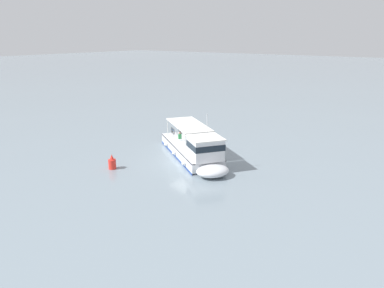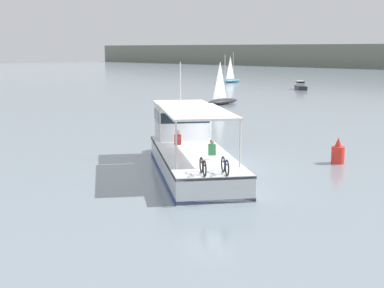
{
  "view_description": "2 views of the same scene",
  "coord_description": "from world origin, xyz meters",
  "px_view_note": "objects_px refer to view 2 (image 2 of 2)",
  "views": [
    {
      "loc": [
        -20.06,
        26.36,
        11.82
      ],
      "look_at": [
        0.24,
        -1.55,
        1.4
      ],
      "focal_mm": 33.7,
      "sensor_mm": 36.0,
      "label": 1
    },
    {
      "loc": [
        19.6,
        -20.57,
        6.07
      ],
      "look_at": [
        0.24,
        -1.55,
        1.4
      ],
      "focal_mm": 52.05,
      "sensor_mm": 36.0,
      "label": 2
    }
  ],
  "objects_px": {
    "ferry_main": "(189,148)",
    "motorboat_mid_channel": "(301,86)",
    "channel_buoy": "(338,153)",
    "sailboat_far_right": "(232,79)",
    "sailboat_near_starboard": "(223,99)"
  },
  "relations": [
    {
      "from": "motorboat_mid_channel",
      "to": "channel_buoy",
      "type": "distance_m",
      "value": 55.14
    },
    {
      "from": "ferry_main",
      "to": "motorboat_mid_channel",
      "type": "relative_size",
      "value": 3.51
    },
    {
      "from": "channel_buoy",
      "to": "ferry_main",
      "type": "bearing_deg",
      "value": -127.22
    },
    {
      "from": "sailboat_far_right",
      "to": "channel_buoy",
      "type": "distance_m",
      "value": 72.31
    },
    {
      "from": "motorboat_mid_channel",
      "to": "channel_buoy",
      "type": "bearing_deg",
      "value": -53.37
    },
    {
      "from": "motorboat_mid_channel",
      "to": "sailboat_far_right",
      "type": "height_order",
      "value": "sailboat_far_right"
    },
    {
      "from": "sailboat_near_starboard",
      "to": "channel_buoy",
      "type": "bearing_deg",
      "value": -36.67
    },
    {
      "from": "motorboat_mid_channel",
      "to": "ferry_main",
      "type": "bearing_deg",
      "value": -61.03
    },
    {
      "from": "motorboat_mid_channel",
      "to": "sailboat_far_right",
      "type": "distance_m",
      "value": 20.0
    },
    {
      "from": "sailboat_near_starboard",
      "to": "sailboat_far_right",
      "type": "relative_size",
      "value": 1.0
    },
    {
      "from": "sailboat_far_right",
      "to": "channel_buoy",
      "type": "bearing_deg",
      "value": -44.06
    },
    {
      "from": "sailboat_near_starboard",
      "to": "sailboat_far_right",
      "type": "bearing_deg",
      "value": 130.01
    },
    {
      "from": "sailboat_far_right",
      "to": "sailboat_near_starboard",
      "type": "bearing_deg",
      "value": -49.99
    },
    {
      "from": "motorboat_mid_channel",
      "to": "sailboat_near_starboard",
      "type": "relative_size",
      "value": 0.64
    },
    {
      "from": "ferry_main",
      "to": "channel_buoy",
      "type": "relative_size",
      "value": 8.68
    }
  ]
}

